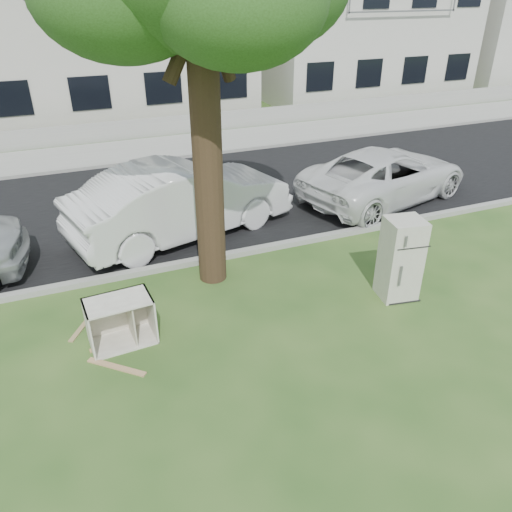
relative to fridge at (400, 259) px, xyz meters
name	(u,v)px	position (x,y,z in m)	size (l,w,h in m)	color
ground	(266,322)	(-2.60, 0.12, -0.78)	(120.00, 120.00, 0.00)	#284C1B
road	(180,200)	(-2.60, 6.12, -0.78)	(120.00, 7.00, 0.01)	black
kerb_near	(222,259)	(-2.60, 2.57, -0.78)	(120.00, 0.18, 0.12)	gray
kerb_far	(153,162)	(-2.60, 9.67, -0.78)	(120.00, 0.18, 0.12)	gray
sidewalk	(145,150)	(-2.60, 11.12, -0.78)	(120.00, 2.80, 0.01)	gray
low_wall	(136,129)	(-2.60, 12.72, -0.43)	(120.00, 0.15, 0.70)	gray
townhouse_center	(106,22)	(-2.60, 17.62, 2.94)	(11.22, 8.16, 7.44)	#BAB9AA
townhouse_right	(350,22)	(9.40, 17.62, 2.64)	(10.20, 8.16, 6.84)	beige
fridge	(400,259)	(0.00, 0.00, 0.00)	(0.65, 0.60, 1.57)	silver
cabinet	(121,321)	(-5.00, 0.52, -0.38)	(1.04, 0.64, 0.81)	beige
plank_a	(123,342)	(-5.02, 0.50, -0.77)	(1.06, 0.09, 0.02)	#A58150
plank_b	(117,367)	(-5.20, -0.09, -0.77)	(1.01, 0.10, 0.02)	tan
plank_c	(81,328)	(-5.62, 1.14, -0.77)	(0.76, 0.09, 0.02)	#9C8256
car_center	(182,200)	(-3.03, 4.08, 0.07)	(1.81, 5.19, 1.71)	silver
car_right	(385,175)	(2.56, 4.13, -0.09)	(2.30, 4.98, 1.38)	silver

